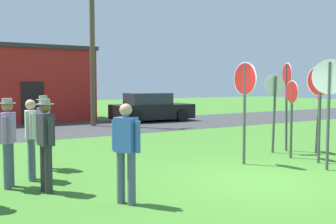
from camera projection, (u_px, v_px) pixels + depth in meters
name	position (u px, v px, depth m)	size (l,w,h in m)	color
ground_plane	(257.00, 182.00, 8.43)	(80.00, 80.00, 0.00)	#3D7528
street_asphalt	(70.00, 129.00, 18.20)	(60.00, 6.40, 0.01)	#38383A
building_background	(23.00, 84.00, 21.85)	(6.99, 4.18, 3.97)	#B2231E
utility_pole	(92.00, 31.00, 19.17)	(1.80, 0.24, 8.57)	brown
parked_car_on_street	(151.00, 108.00, 21.74)	(4.41, 2.24, 1.51)	black
stop_sign_nearest	(274.00, 101.00, 11.81)	(0.60, 0.23, 2.28)	#474C4C
stop_sign_center_cluster	(287.00, 92.00, 12.14)	(0.33, 0.64, 2.64)	#474C4C
stop_sign_far_back	(320.00, 96.00, 10.29)	(0.08, 0.79, 2.49)	#474C4C
stop_sign_rear_right	(292.00, 107.00, 11.01)	(0.21, 0.59, 2.10)	#474C4C
stop_sign_low_front	(245.00, 94.00, 10.13)	(0.07, 0.83, 2.55)	#474C4C
stop_sign_tallest	(319.00, 102.00, 11.72)	(0.52, 0.51, 2.20)	#474C4C
stop_sign_leaning_right	(329.00, 94.00, 9.44)	(0.32, 0.76, 2.58)	#474C4C
person_in_dark_shirt	(31.00, 135.00, 8.51)	(0.28, 0.56, 1.69)	#4C5670
person_in_teal	(44.00, 128.00, 9.60)	(0.37, 0.50, 1.74)	#7A6B56
person_on_left	(46.00, 140.00, 7.55)	(0.31, 0.57, 1.74)	#2D2D33
person_near_signs	(126.00, 148.00, 6.81)	(0.36, 0.52, 1.69)	#4C5670
person_in_blue	(8.00, 137.00, 7.88)	(0.36, 0.52, 1.74)	#4C5670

